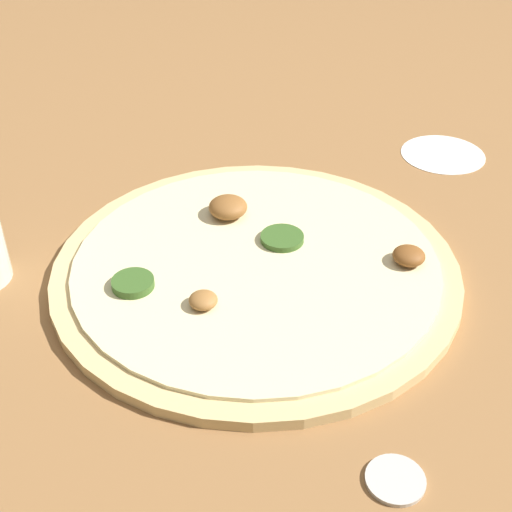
% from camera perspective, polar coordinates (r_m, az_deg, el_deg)
% --- Properties ---
extents(ground_plane, '(3.00, 3.00, 0.00)m').
position_cam_1_polar(ground_plane, '(0.67, -0.00, -1.42)').
color(ground_plane, olive).
extents(pizza, '(0.38, 0.38, 0.03)m').
position_cam_1_polar(pizza, '(0.67, -0.01, -0.86)').
color(pizza, '#D6B77A').
rests_on(pizza, ground_plane).
extents(loose_cap, '(0.04, 0.04, 0.01)m').
position_cam_1_polar(loose_cap, '(0.51, 11.11, -17.05)').
color(loose_cap, beige).
rests_on(loose_cap, ground_plane).
extents(flour_patch, '(0.10, 0.10, 0.00)m').
position_cam_1_polar(flour_patch, '(0.90, 14.72, 7.89)').
color(flour_patch, white).
rests_on(flour_patch, ground_plane).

